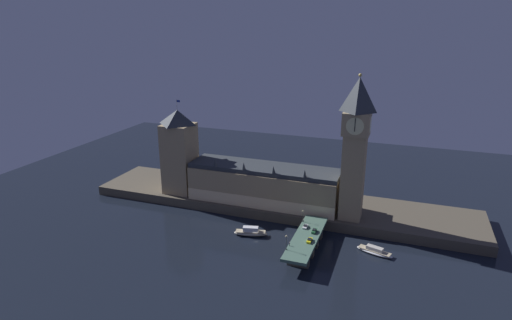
# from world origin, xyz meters

# --- Properties ---
(ground_plane) EXTENTS (400.00, 400.00, 0.00)m
(ground_plane) POSITION_xyz_m (0.00, 0.00, 0.00)
(ground_plane) COLOR black
(embankment) EXTENTS (220.00, 42.00, 5.22)m
(embankment) POSITION_xyz_m (0.00, 39.00, 2.61)
(embankment) COLOR #4C4438
(embankment) RESTS_ON ground_plane
(parliament_hall) EXTENTS (83.90, 22.76, 25.12)m
(parliament_hall) POSITION_xyz_m (-6.59, 31.71, 15.65)
(parliament_hall) COLOR tan
(parliament_hall) RESTS_ON embankment
(clock_tower) EXTENTS (13.39, 13.50, 73.98)m
(clock_tower) POSITION_xyz_m (42.34, 26.96, 44.42)
(clock_tower) COLOR tan
(clock_tower) RESTS_ON embankment
(victoria_tower) EXTENTS (17.12, 17.12, 55.33)m
(victoria_tower) POSITION_xyz_m (-58.44, 29.89, 30.02)
(victoria_tower) COLOR tan
(victoria_tower) RESTS_ON embankment
(bridge) EXTENTS (11.35, 46.00, 7.26)m
(bridge) POSITION_xyz_m (26.78, -5.00, 4.75)
(bridge) COLOR #476656
(bridge) RESTS_ON ground_plane
(car_northbound_lead) EXTENTS (2.11, 4.25, 1.31)m
(car_northbound_lead) POSITION_xyz_m (24.28, 3.71, 7.87)
(car_northbound_lead) COLOR white
(car_northbound_lead) RESTS_ON bridge
(car_southbound_lead) EXTENTS (2.01, 4.74, 1.42)m
(car_southbound_lead) POSITION_xyz_m (29.27, -9.15, 7.92)
(car_southbound_lead) COLOR yellow
(car_southbound_lead) RESTS_ON bridge
(car_southbound_trail) EXTENTS (1.94, 4.60, 1.53)m
(car_southbound_trail) POSITION_xyz_m (29.27, 0.48, 7.97)
(car_southbound_trail) COLOR #235633
(car_southbound_trail) RESTS_ON bridge
(pedestrian_near_rail) EXTENTS (0.38, 0.38, 1.75)m
(pedestrian_near_rail) POSITION_xyz_m (21.79, -15.91, 8.19)
(pedestrian_near_rail) COLOR black
(pedestrian_near_rail) RESTS_ON bridge
(pedestrian_far_rail) EXTENTS (0.38, 0.38, 1.67)m
(pedestrian_far_rail) POSITION_xyz_m (21.79, 9.54, 8.14)
(pedestrian_far_rail) COLOR black
(pedestrian_far_rail) RESTS_ON bridge
(street_lamp_near) EXTENTS (1.34, 0.60, 7.07)m
(street_lamp_near) POSITION_xyz_m (21.39, -19.72, 11.67)
(street_lamp_near) COLOR #2D3333
(street_lamp_near) RESTS_ON bridge
(street_lamp_far) EXTENTS (1.34, 0.60, 6.22)m
(street_lamp_far) POSITION_xyz_m (21.39, 9.72, 11.15)
(street_lamp_far) COLOR #2D3333
(street_lamp_far) RESTS_ON bridge
(boat_upstream) EXTENTS (17.51, 8.65, 4.66)m
(boat_upstream) POSITION_xyz_m (-2.75, 0.12, 1.70)
(boat_upstream) COLOR #B2A893
(boat_upstream) RESTS_ON ground_plane
(boat_downstream) EXTENTS (17.60, 9.24, 3.50)m
(boat_downstream) POSITION_xyz_m (57.35, 2.99, 1.28)
(boat_downstream) COLOR white
(boat_downstream) RESTS_ON ground_plane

